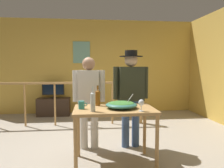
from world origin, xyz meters
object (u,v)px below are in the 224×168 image
person_standing_right (131,90)px  mug_teal (82,105)px  flat_screen_tv (53,89)px  serving_table (114,115)px  wine_glass (141,103)px  wine_bottle_clear (93,101)px  tv_console (54,107)px  wine_bottle_amber (98,97)px  stair_railing (79,96)px  salad_bowl (121,104)px  person_standing_left (89,96)px  framed_picture (82,52)px

person_standing_right → mug_teal: bearing=32.2°
flat_screen_tv → serving_table: (1.37, -3.12, -0.05)m
wine_glass → wine_bottle_clear: bearing=174.9°
serving_table → wine_glass: bearing=-37.0°
tv_console → wine_bottle_amber: wine_bottle_amber is taller
stair_railing → wine_bottle_clear: wine_bottle_clear is taller
tv_console → salad_bowl: 3.54m
person_standing_left → person_standing_right: person_standing_right is taller
framed_picture → wine_bottle_clear: framed_picture is taller
wine_bottle_amber → person_standing_right: bearing=34.5°
person_standing_right → framed_picture: bearing=-77.1°
person_standing_left → person_standing_right: size_ratio=0.93×
wine_glass → framed_picture: bearing=103.8°
framed_picture → wine_bottle_amber: framed_picture is taller
stair_railing → person_standing_left: person_standing_left is taller
wine_bottle_clear → wine_bottle_amber: bearing=78.9°
framed_picture → flat_screen_tv: size_ratio=1.05×
wine_glass → person_standing_left: size_ratio=0.10×
wine_bottle_clear → mug_teal: size_ratio=2.68×
stair_railing → serving_table: size_ratio=3.72×
serving_table → person_standing_left: person_standing_left is taller
person_standing_right → salad_bowl: bearing=62.3°
salad_bowl → person_standing_left: bearing=125.6°
person_standing_left → serving_table: bearing=125.3°
stair_railing → wine_bottle_clear: bearing=-82.8°
flat_screen_tv → wine_glass: (1.69, -3.36, 0.16)m
flat_screen_tv → wine_bottle_amber: bearing=-68.4°
wine_glass → salad_bowl: bearing=134.3°
person_standing_left → person_standing_right: 0.72m
wine_bottle_clear → person_standing_right: size_ratio=0.19×
wine_bottle_clear → stair_railing: bearing=97.2°
flat_screen_tv → tv_console: bearing=90.0°
salad_bowl → person_standing_right: (0.26, 0.63, 0.13)m
flat_screen_tv → salad_bowl: size_ratio=1.37×
wine_bottle_amber → tv_console: bearing=111.4°
wine_glass → mug_teal: 0.81m
serving_table → wine_glass: size_ratio=7.18×
stair_railing → wine_bottle_amber: size_ratio=13.81×
tv_console → wine_glass: bearing=-63.5°
wine_glass → person_standing_left: 1.10m
wine_glass → mug_teal: bearing=162.9°
wine_bottle_amber → flat_screen_tv: bearing=111.6°
mug_teal → serving_table: bearing=0.5°
stair_railing → tv_console: 1.37m
stair_railing → wine_glass: (0.92, -2.35, 0.22)m
framed_picture → salad_bowl: framed_picture is taller
tv_console → mug_teal: mug_teal is taller
person_standing_left → person_standing_right: bearing=-174.5°
flat_screen_tv → serving_table: 3.40m
framed_picture → flat_screen_tv: (-0.79, -0.32, -1.06)m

